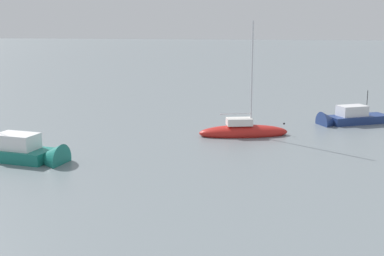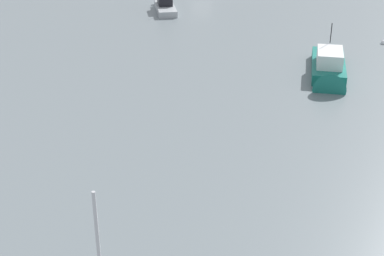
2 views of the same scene
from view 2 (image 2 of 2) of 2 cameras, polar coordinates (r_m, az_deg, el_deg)
name	(u,v)px [view 2 (image 2 of 2)]	position (r m, az deg, el deg)	size (l,w,h in m)	color
motorboat_grey_near	(165,6)	(64.02, -2.70, 11.85)	(2.68, 6.28, 3.41)	#ADB2B7
motorboat_teal_mid	(329,72)	(46.12, 13.24, 5.41)	(4.02, 8.42, 4.54)	#197266
mooring_buoy_mid	(384,43)	(55.52, 18.27, 7.93)	(0.49, 0.49, 0.49)	white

